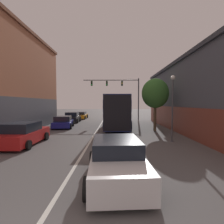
{
  "coord_description": "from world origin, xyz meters",
  "views": [
    {
      "loc": [
        1.63,
        -1.22,
        2.66
      ],
      "look_at": [
        1.48,
        16.46,
        1.79
      ],
      "focal_mm": 28.0,
      "sensor_mm": 36.0,
      "label": 1
    }
  ],
  "objects_px": {
    "parked_car_left_mid": "(24,134)",
    "parked_car_left_far": "(63,122)",
    "hatchback_foreground": "(117,160)",
    "parked_car_left_distant": "(72,117)",
    "street_tree_near": "(155,94)",
    "traffic_signal_gantry": "(120,89)",
    "bus": "(118,110)",
    "parked_car_left_near": "(81,115)",
    "street_lamp": "(172,104)"
  },
  "relations": [
    {
      "from": "hatchback_foreground",
      "to": "parked_car_left_far",
      "type": "height_order",
      "value": "hatchback_foreground"
    },
    {
      "from": "parked_car_left_distant",
      "to": "street_lamp",
      "type": "distance_m",
      "value": 16.04
    },
    {
      "from": "traffic_signal_gantry",
      "to": "parked_car_left_mid",
      "type": "bearing_deg",
      "value": -111.36
    },
    {
      "from": "parked_car_left_distant",
      "to": "street_lamp",
      "type": "height_order",
      "value": "street_lamp"
    },
    {
      "from": "parked_car_left_distant",
      "to": "bus",
      "type": "bearing_deg",
      "value": -127.49
    },
    {
      "from": "parked_car_left_mid",
      "to": "parked_car_left_far",
      "type": "xyz_separation_m",
      "value": [
        0.27,
        7.87,
        -0.07
      ]
    },
    {
      "from": "parked_car_left_near",
      "to": "parked_car_left_far",
      "type": "distance_m",
      "value": 11.35
    },
    {
      "from": "parked_car_left_mid",
      "to": "parked_car_left_distant",
      "type": "xyz_separation_m",
      "value": [
        -0.02,
        13.42,
        -0.0
      ]
    },
    {
      "from": "hatchback_foreground",
      "to": "street_tree_near",
      "type": "xyz_separation_m",
      "value": [
        3.9,
        10.89,
        2.94
      ]
    },
    {
      "from": "hatchback_foreground",
      "to": "parked_car_left_near",
      "type": "bearing_deg",
      "value": 9.64
    },
    {
      "from": "parked_car_left_mid",
      "to": "parked_car_left_distant",
      "type": "relative_size",
      "value": 1.03
    },
    {
      "from": "bus",
      "to": "parked_car_left_near",
      "type": "distance_m",
      "value": 11.96
    },
    {
      "from": "parked_car_left_mid",
      "to": "parked_car_left_far",
      "type": "relative_size",
      "value": 1.07
    },
    {
      "from": "bus",
      "to": "parked_car_left_near",
      "type": "xyz_separation_m",
      "value": [
        -6.15,
        10.17,
        -1.37
      ]
    },
    {
      "from": "bus",
      "to": "traffic_signal_gantry",
      "type": "height_order",
      "value": "traffic_signal_gantry"
    },
    {
      "from": "parked_car_left_far",
      "to": "street_lamp",
      "type": "height_order",
      "value": "street_lamp"
    },
    {
      "from": "traffic_signal_gantry",
      "to": "parked_car_left_far",
      "type": "bearing_deg",
      "value": -124.22
    },
    {
      "from": "parked_car_left_far",
      "to": "hatchback_foreground",
      "type": "bearing_deg",
      "value": -163.98
    },
    {
      "from": "traffic_signal_gantry",
      "to": "parked_car_left_near",
      "type": "bearing_deg",
      "value": 166.3
    },
    {
      "from": "bus",
      "to": "hatchback_foreground",
      "type": "height_order",
      "value": "bus"
    },
    {
      "from": "parked_car_left_near",
      "to": "street_lamp",
      "type": "relative_size",
      "value": 1.0
    },
    {
      "from": "parked_car_left_near",
      "to": "parked_car_left_distant",
      "type": "bearing_deg",
      "value": 177.98
    },
    {
      "from": "parked_car_left_near",
      "to": "street_lamp",
      "type": "xyz_separation_m",
      "value": [
        9.73,
        -18.28,
        2.04
      ]
    },
    {
      "from": "parked_car_left_mid",
      "to": "street_tree_near",
      "type": "relative_size",
      "value": 0.86
    },
    {
      "from": "hatchback_foreground",
      "to": "parked_car_left_distant",
      "type": "height_order",
      "value": "parked_car_left_distant"
    },
    {
      "from": "traffic_signal_gantry",
      "to": "street_tree_near",
      "type": "bearing_deg",
      "value": -76.04
    },
    {
      "from": "bus",
      "to": "parked_car_left_mid",
      "type": "xyz_separation_m",
      "value": [
        -6.28,
        -9.05,
        -1.27
      ]
    },
    {
      "from": "hatchback_foreground",
      "to": "street_tree_near",
      "type": "distance_m",
      "value": 11.93
    },
    {
      "from": "parked_car_left_far",
      "to": "street_tree_near",
      "type": "relative_size",
      "value": 0.81
    },
    {
      "from": "parked_car_left_far",
      "to": "parked_car_left_near",
      "type": "bearing_deg",
      "value": -6.74
    },
    {
      "from": "bus",
      "to": "parked_car_left_far",
      "type": "relative_size",
      "value": 2.63
    },
    {
      "from": "bus",
      "to": "parked_car_left_mid",
      "type": "height_order",
      "value": "bus"
    },
    {
      "from": "bus",
      "to": "parked_car_left_far",
      "type": "distance_m",
      "value": 6.27
    },
    {
      "from": "bus",
      "to": "parked_car_left_distant",
      "type": "distance_m",
      "value": 7.78
    },
    {
      "from": "hatchback_foreground",
      "to": "parked_car_left_mid",
      "type": "bearing_deg",
      "value": 45.39
    },
    {
      "from": "parked_car_left_mid",
      "to": "traffic_signal_gantry",
      "type": "bearing_deg",
      "value": -21.76
    },
    {
      "from": "traffic_signal_gantry",
      "to": "street_tree_near",
      "type": "height_order",
      "value": "traffic_signal_gantry"
    },
    {
      "from": "parked_car_left_far",
      "to": "traffic_signal_gantry",
      "type": "xyz_separation_m",
      "value": [
        6.6,
        9.71,
        4.46
      ]
    },
    {
      "from": "parked_car_left_distant",
      "to": "street_lamp",
      "type": "relative_size",
      "value": 0.92
    },
    {
      "from": "parked_car_left_far",
      "to": "parked_car_left_mid",
      "type": "bearing_deg",
      "value": 170.58
    },
    {
      "from": "street_tree_near",
      "to": "bus",
      "type": "bearing_deg",
      "value": 137.09
    },
    {
      "from": "street_lamp",
      "to": "street_tree_near",
      "type": "bearing_deg",
      "value": 90.59
    },
    {
      "from": "parked_car_left_near",
      "to": "street_lamp",
      "type": "height_order",
      "value": "street_lamp"
    },
    {
      "from": "hatchback_foreground",
      "to": "parked_car_left_distant",
      "type": "distance_m",
      "value": 19.47
    },
    {
      "from": "parked_car_left_near",
      "to": "parked_car_left_far",
      "type": "relative_size",
      "value": 1.12
    },
    {
      "from": "traffic_signal_gantry",
      "to": "street_tree_near",
      "type": "xyz_separation_m",
      "value": [
        2.94,
        -11.81,
        -1.45
      ]
    },
    {
      "from": "parked_car_left_distant",
      "to": "street_tree_near",
      "type": "bearing_deg",
      "value": -130.63
    },
    {
      "from": "bus",
      "to": "parked_car_left_distant",
      "type": "height_order",
      "value": "bus"
    },
    {
      "from": "parked_car_left_near",
      "to": "parked_car_left_far",
      "type": "height_order",
      "value": "parked_car_left_far"
    },
    {
      "from": "parked_car_left_distant",
      "to": "parked_car_left_mid",
      "type": "bearing_deg",
      "value": 177.37
    }
  ]
}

